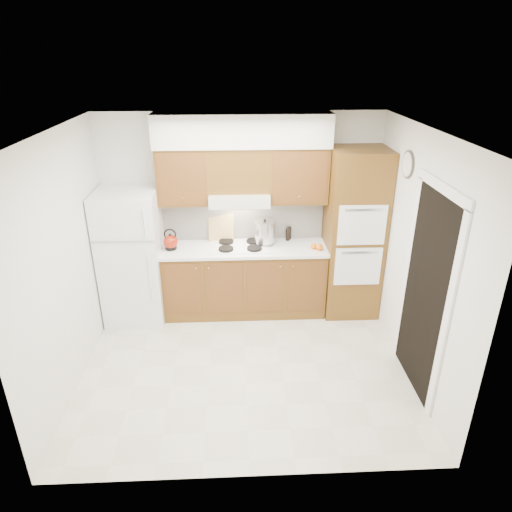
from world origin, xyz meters
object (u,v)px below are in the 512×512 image
(oven_cabinet, at_px, (353,234))
(kettle, at_px, (171,242))
(fridge, at_px, (132,257))
(stock_pot, at_px, (265,232))

(oven_cabinet, xyz_separation_m, kettle, (-2.35, -0.01, -0.06))
(fridge, bearing_deg, oven_cabinet, 0.70)
(kettle, xyz_separation_m, stock_pot, (1.21, 0.12, 0.07))
(oven_cabinet, bearing_deg, stock_pot, 174.11)
(fridge, relative_size, kettle, 9.38)
(kettle, relative_size, stock_pot, 0.66)
(oven_cabinet, bearing_deg, kettle, -179.86)
(oven_cabinet, bearing_deg, fridge, -179.30)
(fridge, distance_m, kettle, 0.53)
(fridge, height_order, stock_pot, fridge)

